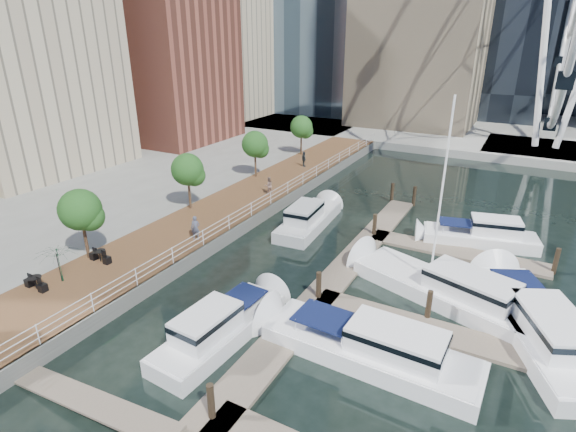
{
  "coord_description": "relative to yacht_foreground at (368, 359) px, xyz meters",
  "views": [
    {
      "loc": [
        12.12,
        -12.43,
        14.36
      ],
      "look_at": [
        -1.19,
        12.01,
        3.0
      ],
      "focal_mm": 28.0,
      "sensor_mm": 36.0,
      "label": 1
    }
  ],
  "objects": [
    {
      "name": "midrise_condos",
      "position": [
        -40.84,
        22.36,
        13.42
      ],
      "size": [
        19.0,
        67.0,
        28.0
      ],
      "color": "#BCAD8E",
      "rests_on": "ground"
    },
    {
      "name": "street_trees",
      "position": [
        -18.68,
        9.54,
        4.29
      ],
      "size": [
        2.6,
        42.6,
        4.6
      ],
      "color": "#3F2B1C",
      "rests_on": "ground"
    },
    {
      "name": "pier",
      "position": [
        6.72,
        47.54,
        0.5
      ],
      "size": [
        14.0,
        12.0,
        1.0
      ],
      "primitive_type": "cube",
      "color": "gray",
      "rests_on": "ground"
    },
    {
      "name": "floating_docks",
      "position": [
        0.69,
        5.52,
        0.49
      ],
      "size": [
        16.0,
        34.0,
        2.6
      ],
      "color": "#6D6051",
      "rests_on": "ground"
    },
    {
      "name": "land_far",
      "position": [
        -7.28,
        97.54,
        0.5
      ],
      "size": [
        200.0,
        114.0,
        1.0
      ],
      "primitive_type": "cube",
      "color": "gray",
      "rests_on": "ground"
    },
    {
      "name": "railing",
      "position": [
        -13.38,
        10.54,
        1.52
      ],
      "size": [
        0.1,
        60.0,
        1.05
      ],
      "primitive_type": null,
      "color": "white",
      "rests_on": "boardwalk"
    },
    {
      "name": "pedestrian_near",
      "position": [
        -14.41,
        5.04,
        1.85
      ],
      "size": [
        0.73,
        0.62,
        1.71
      ],
      "primitive_type": "imported",
      "rotation": [
        0.0,
        0.0,
        0.39
      ],
      "color": "#4C5166",
      "rests_on": "boardwalk"
    },
    {
      "name": "yacht_foreground",
      "position": [
        0.0,
        0.0,
        0.0
      ],
      "size": [
        11.3,
        3.4,
        2.15
      ],
      "primitive_type": null,
      "rotation": [
        0.0,
        0.0,
        1.53
      ],
      "color": "white",
      "rests_on": "ground"
    },
    {
      "name": "moored_yachts",
      "position": [
        1.32,
        5.75,
        0.0
      ],
      "size": [
        21.95,
        34.65,
        11.5
      ],
      "color": "white",
      "rests_on": "ground"
    },
    {
      "name": "pedestrian_mid",
      "position": [
        -14.82,
        15.61,
        1.8
      ],
      "size": [
        0.95,
        0.98,
        1.59
      ],
      "primitive_type": "imported",
      "rotation": [
        0.0,
        0.0,
        -2.22
      ],
      "color": "#8F6E62",
      "rests_on": "boardwalk"
    },
    {
      "name": "cafe_tables",
      "position": [
        -17.68,
        -6.46,
        1.37
      ],
      "size": [
        2.5,
        13.7,
        0.74
      ],
      "color": "black",
      "rests_on": "ground"
    },
    {
      "name": "seawall",
      "position": [
        -13.28,
        10.54,
        0.5
      ],
      "size": [
        0.25,
        60.0,
        1.0
      ],
      "primitive_type": "cube",
      "color": "#595954",
      "rests_on": "ground"
    },
    {
      "name": "land_inland",
      "position": [
        -43.28,
        10.54,
        0.5
      ],
      "size": [
        48.0,
        90.0,
        1.0
      ],
      "primitive_type": "cube",
      "color": "gray",
      "rests_on": "ground"
    },
    {
      "name": "boardwalk",
      "position": [
        -16.28,
        10.54,
        0.5
      ],
      "size": [
        6.0,
        60.0,
        1.0
      ],
      "primitive_type": "cube",
      "color": "brown",
      "rests_on": "ground"
    },
    {
      "name": "ground",
      "position": [
        -7.28,
        -4.46,
        0.0
      ],
      "size": [
        520.0,
        520.0,
        0.0
      ],
      "primitive_type": "plane",
      "color": "black",
      "rests_on": "ground"
    },
    {
      "name": "pedestrian_far",
      "position": [
        -16.08,
        25.12,
        1.83
      ],
      "size": [
        1.0,
        0.95,
        1.66
      ],
      "primitive_type": "imported",
      "rotation": [
        0.0,
        0.0,
        2.43
      ],
      "color": "#343C42",
      "rests_on": "boardwalk"
    }
  ]
}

